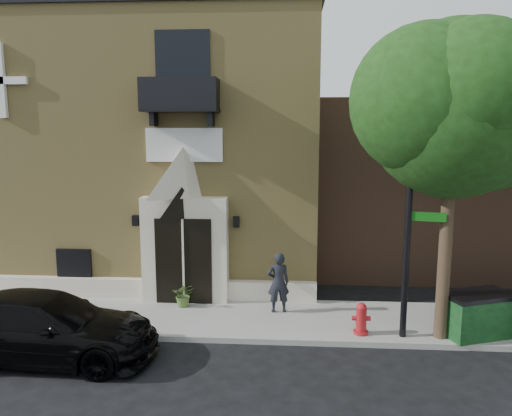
{
  "coord_description": "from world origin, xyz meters",
  "views": [
    {
      "loc": [
        2.16,
        -11.83,
        5.39
      ],
      "look_at": [
        1.21,
        2.0,
        3.17
      ],
      "focal_mm": 35.0,
      "sensor_mm": 36.0,
      "label": 1
    }
  ],
  "objects": [
    {
      "name": "black_sedan",
      "position": [
        -3.57,
        -1.08,
        0.78
      ],
      "size": [
        5.4,
        2.28,
        1.55
      ],
      "primitive_type": "imported",
      "rotation": [
        0.0,
        0.0,
        1.55
      ],
      "color": "black",
      "rests_on": "ground"
    },
    {
      "name": "street_sign",
      "position": [
        5.09,
        0.45,
        3.19
      ],
      "size": [
        0.94,
        1.08,
        6.03
      ],
      "rotation": [
        0.0,
        0.0,
        -0.22
      ],
      "color": "black",
      "rests_on": "sidewalk"
    },
    {
      "name": "planter",
      "position": [
        -0.95,
        2.19,
        0.51
      ],
      "size": [
        0.71,
        0.64,
        0.71
      ],
      "primitive_type": "imported",
      "rotation": [
        0.0,
        0.0,
        0.13
      ],
      "color": "#4E6B30",
      "rests_on": "sidewalk"
    },
    {
      "name": "pedestrian_near",
      "position": [
        1.86,
        1.94,
        1.02
      ],
      "size": [
        0.7,
        0.52,
        1.75
      ],
      "primitive_type": "imported",
      "rotation": [
        0.0,
        0.0,
        3.32
      ],
      "color": "black",
      "rests_on": "sidewalk"
    },
    {
      "name": "dumpster",
      "position": [
        6.96,
        0.63,
        0.72
      ],
      "size": [
        1.95,
        1.5,
        1.13
      ],
      "rotation": [
        0.0,
        0.0,
        0.34
      ],
      "color": "#0D3217",
      "rests_on": "sidewalk"
    },
    {
      "name": "street_tree_left",
      "position": [
        6.03,
        0.35,
        5.87
      ],
      "size": [
        4.97,
        4.38,
        7.77
      ],
      "color": "#38281C",
      "rests_on": "sidewalk"
    },
    {
      "name": "ground",
      "position": [
        0.0,
        0.0,
        0.0
      ],
      "size": [
        120.0,
        120.0,
        0.0
      ],
      "primitive_type": "plane",
      "color": "black",
      "rests_on": "ground"
    },
    {
      "name": "fire_hydrant",
      "position": [
        4.02,
        0.51,
        0.56
      ],
      "size": [
        0.47,
        0.38,
        0.83
      ],
      "color": "#A5181C",
      "rests_on": "sidewalk"
    },
    {
      "name": "sidewalk",
      "position": [
        1.0,
        1.5,
        0.07
      ],
      "size": [
        42.0,
        3.0,
        0.15
      ],
      "primitive_type": "cube",
      "color": "gray",
      "rests_on": "ground"
    },
    {
      "name": "church",
      "position": [
        -2.99,
        7.95,
        4.63
      ],
      "size": [
        12.2,
        11.01,
        9.3
      ],
      "color": "tan",
      "rests_on": "ground"
    }
  ]
}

